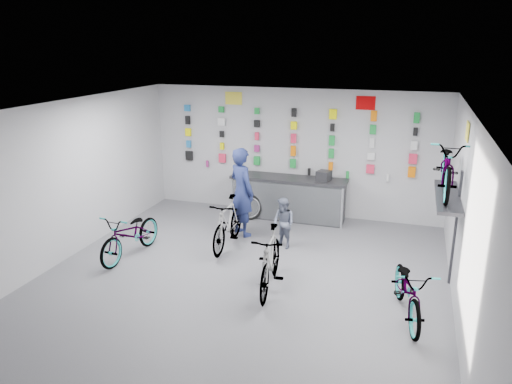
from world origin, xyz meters
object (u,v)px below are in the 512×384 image
(counter, at_px, (288,199))
(customer, at_px, (283,223))
(bike_service, at_px, (228,223))
(bike_left, at_px, (131,234))
(bike_right, at_px, (409,290))
(clerk, at_px, (242,192))
(bike_center, at_px, (270,260))

(counter, xyz_separation_m, customer, (0.33, -1.72, 0.03))
(bike_service, distance_m, customer, 1.12)
(bike_left, distance_m, bike_right, 5.20)
(clerk, bearing_deg, bike_right, -179.21)
(bike_left, distance_m, customer, 3.00)
(bike_center, relative_size, bike_right, 1.01)
(bike_right, bearing_deg, bike_left, 159.77)
(bike_right, relative_size, customer, 1.68)
(counter, xyz_separation_m, bike_left, (-2.35, -3.06, -0.02))
(bike_left, relative_size, clerk, 0.92)
(counter, distance_m, customer, 1.75)
(bike_center, height_order, clerk, clerk)
(counter, height_order, bike_service, bike_service)
(bike_center, height_order, bike_right, bike_center)
(clerk, bearing_deg, customer, -166.82)
(customer, bearing_deg, bike_left, -120.29)
(bike_right, bearing_deg, bike_service, 141.64)
(bike_center, bearing_deg, customer, 91.60)
(bike_center, bearing_deg, bike_left, 164.90)
(customer, bearing_deg, bike_center, -48.95)
(bike_center, height_order, bike_service, bike_center)
(counter, distance_m, bike_service, 2.17)
(bike_center, bearing_deg, bike_service, 125.60)
(counter, height_order, customer, customer)
(bike_left, distance_m, bike_service, 1.91)
(bike_left, bearing_deg, bike_center, -3.37)
(counter, height_order, bike_left, counter)
(bike_left, distance_m, bike_center, 2.97)
(counter, bearing_deg, bike_right, -53.21)
(bike_left, xyz_separation_m, customer, (2.68, 1.34, 0.06))
(counter, relative_size, bike_service, 1.58)
(counter, distance_m, bike_right, 4.69)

